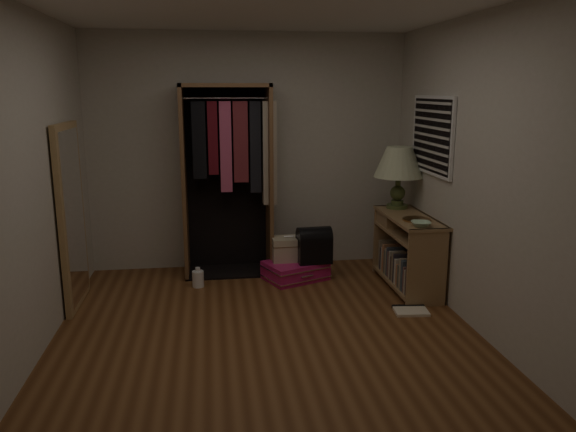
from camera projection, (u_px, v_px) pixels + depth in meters
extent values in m
plane|color=brown|center=(268.00, 337.00, 4.61)|extent=(4.00, 4.00, 0.00)
cube|color=beige|center=(248.00, 153.00, 6.25)|extent=(3.50, 0.02, 2.60)
cube|color=beige|center=(315.00, 255.00, 2.39)|extent=(3.50, 0.02, 2.60)
cube|color=beige|center=(481.00, 176.00, 4.56)|extent=(0.02, 4.00, 2.60)
cube|color=beige|center=(28.00, 186.00, 4.08)|extent=(0.02, 4.00, 2.60)
cube|color=white|center=(265.00, 2.00, 4.03)|extent=(3.50, 4.00, 0.01)
cube|color=white|center=(432.00, 135.00, 5.47)|extent=(0.03, 0.96, 0.76)
cube|color=black|center=(432.00, 135.00, 5.47)|extent=(0.03, 0.90, 0.70)
cube|color=beige|center=(429.00, 167.00, 5.53)|extent=(0.01, 0.88, 0.02)
cube|color=beige|center=(429.00, 159.00, 5.51)|extent=(0.01, 0.88, 0.02)
cube|color=beige|center=(430.00, 151.00, 5.50)|extent=(0.01, 0.88, 0.02)
cube|color=beige|center=(430.00, 143.00, 5.48)|extent=(0.01, 0.88, 0.02)
cube|color=beige|center=(431.00, 135.00, 5.46)|extent=(0.01, 0.88, 0.02)
cube|color=beige|center=(431.00, 127.00, 5.45)|extent=(0.01, 0.88, 0.02)
cube|color=beige|center=(432.00, 119.00, 5.43)|extent=(0.01, 0.88, 0.02)
cube|color=beige|center=(432.00, 111.00, 5.41)|extent=(0.01, 0.88, 0.02)
cube|color=beige|center=(432.00, 103.00, 5.39)|extent=(0.01, 0.88, 0.02)
cube|color=olive|center=(428.00, 268.00, 5.18)|extent=(0.40, 0.03, 0.75)
cube|color=olive|center=(391.00, 238.00, 6.22)|extent=(0.40, 0.03, 0.75)
cube|color=olive|center=(407.00, 281.00, 5.77)|extent=(0.40, 1.04, 0.03)
cube|color=olive|center=(409.00, 233.00, 5.66)|extent=(0.40, 1.04, 0.03)
cube|color=olive|center=(410.00, 217.00, 5.62)|extent=(0.42, 1.12, 0.03)
cube|color=brown|center=(426.00, 251.00, 5.72)|extent=(0.02, 1.10, 0.75)
cube|color=olive|center=(398.00, 219.00, 5.96)|extent=(0.36, 0.38, 0.13)
cube|color=gray|center=(418.00, 281.00, 5.26)|extent=(0.21, 0.03, 0.31)
cube|color=#4C3833|center=(416.00, 282.00, 5.31)|extent=(0.21, 0.03, 0.26)
cube|color=#B7AD99|center=(415.00, 282.00, 5.35)|extent=(0.21, 0.03, 0.24)
cube|color=brown|center=(411.00, 280.00, 5.38)|extent=(0.16, 0.03, 0.26)
cube|color=#3F4C59|center=(409.00, 276.00, 5.42)|extent=(0.16, 0.05, 0.31)
cube|color=gray|center=(408.00, 274.00, 5.48)|extent=(0.18, 0.04, 0.31)
cube|color=#59594C|center=(405.00, 276.00, 5.54)|extent=(0.16, 0.03, 0.23)
cube|color=#B2724C|center=(405.00, 275.00, 5.58)|extent=(0.18, 0.03, 0.22)
cube|color=beige|center=(405.00, 271.00, 5.63)|extent=(0.21, 0.05, 0.26)
cube|color=#332D38|center=(401.00, 268.00, 5.66)|extent=(0.16, 0.03, 0.30)
cube|color=gray|center=(402.00, 267.00, 5.71)|extent=(0.21, 0.04, 0.30)
cube|color=#4C3833|center=(398.00, 268.00, 5.75)|extent=(0.16, 0.04, 0.25)
cube|color=#B7AD99|center=(396.00, 265.00, 5.79)|extent=(0.16, 0.04, 0.29)
cube|color=brown|center=(397.00, 264.00, 5.85)|extent=(0.22, 0.04, 0.27)
cube|color=#3F4C59|center=(394.00, 261.00, 5.88)|extent=(0.18, 0.03, 0.31)
cube|color=gray|center=(393.00, 261.00, 5.92)|extent=(0.18, 0.03, 0.28)
cube|color=#59594C|center=(394.00, 261.00, 5.96)|extent=(0.21, 0.03, 0.26)
cube|color=#B2724C|center=(391.00, 258.00, 6.01)|extent=(0.19, 0.05, 0.30)
cube|color=beige|center=(388.00, 259.00, 6.06)|extent=(0.17, 0.03, 0.26)
cube|color=#332D38|center=(387.00, 258.00, 6.10)|extent=(0.16, 0.03, 0.24)
cube|color=gray|center=(388.00, 254.00, 6.14)|extent=(0.21, 0.04, 0.31)
cube|color=brown|center=(184.00, 182.00, 5.97)|extent=(0.04, 0.50, 2.05)
cube|color=brown|center=(269.00, 180.00, 6.09)|extent=(0.04, 0.50, 2.05)
cube|color=brown|center=(225.00, 85.00, 5.81)|extent=(0.95, 0.50, 0.04)
cube|color=black|center=(226.00, 178.00, 6.25)|extent=(0.95, 0.02, 2.05)
cube|color=black|center=(229.00, 271.00, 6.25)|extent=(0.95, 0.50, 0.02)
cylinder|color=silver|center=(225.00, 98.00, 5.83)|extent=(0.87, 0.02, 0.02)
cube|color=black|center=(199.00, 140.00, 5.87)|extent=(0.14, 0.15, 0.80)
cube|color=#590F19|center=(213.00, 138.00, 5.89)|extent=(0.10, 0.14, 0.76)
cube|color=#BF4C72|center=(226.00, 147.00, 5.92)|extent=(0.12, 0.14, 0.95)
cube|color=maroon|center=(240.00, 142.00, 5.94)|extent=(0.15, 0.13, 0.85)
cube|color=black|center=(255.00, 147.00, 5.97)|extent=(0.12, 0.10, 0.97)
cube|color=beige|center=(269.00, 153.00, 6.00)|extent=(0.14, 0.16, 1.10)
cube|color=#AA8452|center=(71.00, 216.00, 5.15)|extent=(0.05, 0.80, 1.70)
cube|color=white|center=(75.00, 216.00, 5.16)|extent=(0.01, 0.68, 1.58)
cube|color=#BC175E|center=(295.00, 270.00, 6.00)|extent=(0.74, 0.65, 0.19)
cube|color=silver|center=(295.00, 275.00, 6.01)|extent=(0.76, 0.67, 0.01)
cube|color=silver|center=(295.00, 266.00, 5.99)|extent=(0.76, 0.67, 0.01)
cylinder|color=silver|center=(307.00, 276.00, 5.81)|extent=(0.14, 0.07, 0.02)
cube|color=#B6A98B|center=(289.00, 249.00, 6.01)|extent=(0.37, 0.26, 0.25)
cube|color=brown|center=(289.00, 244.00, 6.00)|extent=(0.38, 0.26, 0.01)
cylinder|color=silver|center=(289.00, 236.00, 5.98)|extent=(0.10, 0.02, 0.02)
cube|color=black|center=(314.00, 250.00, 5.94)|extent=(0.37, 0.26, 0.27)
cylinder|color=black|center=(314.00, 237.00, 5.91)|extent=(0.37, 0.26, 0.23)
cylinder|color=#3E4D25|center=(397.00, 206.00, 5.99)|extent=(0.26, 0.26, 0.04)
cylinder|color=#3E4D25|center=(397.00, 202.00, 5.98)|extent=(0.15, 0.15, 0.05)
sphere|color=#3E4D25|center=(398.00, 193.00, 5.96)|extent=(0.19, 0.19, 0.16)
cylinder|color=#3E4D25|center=(398.00, 181.00, 5.93)|extent=(0.07, 0.07, 0.09)
cone|color=beige|center=(399.00, 162.00, 5.89)|extent=(0.61, 0.61, 0.32)
cone|color=beige|center=(399.00, 162.00, 5.89)|extent=(0.55, 0.55, 0.30)
cylinder|color=#9C6D3C|center=(417.00, 219.00, 5.43)|extent=(0.33, 0.33, 0.02)
imported|color=#B2D4B0|center=(421.00, 224.00, 5.19)|extent=(0.21, 0.21, 0.05)
cylinder|color=white|center=(198.00, 279.00, 5.77)|extent=(0.15, 0.15, 0.17)
cylinder|color=white|center=(198.00, 269.00, 5.75)|extent=(0.06, 0.06, 0.04)
cube|color=#F2E6CB|center=(411.00, 311.00, 5.12)|extent=(0.33, 0.27, 0.03)
cube|color=black|center=(408.00, 307.00, 5.22)|extent=(0.30, 0.07, 0.03)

